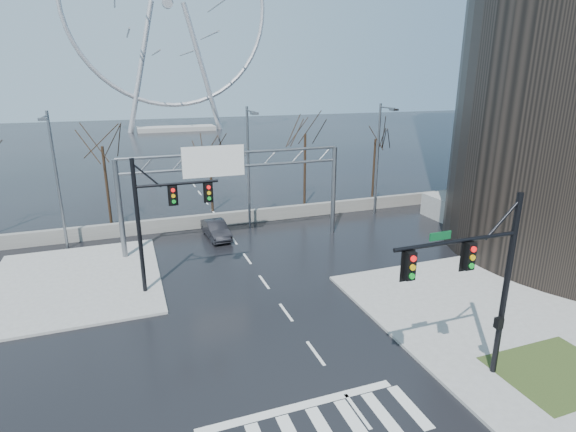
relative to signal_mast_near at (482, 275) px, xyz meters
name	(u,v)px	position (x,y,z in m)	size (l,w,h in m)	color
ground	(315,353)	(-5.14, 4.04, -4.87)	(260.00, 260.00, 0.00)	black
sidewalk_right_ext	(462,298)	(4.86, 6.04, -4.80)	(12.00, 10.00, 0.15)	gray
sidewalk_far	(75,281)	(-16.14, 16.04, -4.80)	(10.00, 12.00, 0.15)	gray
grass_strip	(557,372)	(3.86, -0.96, -4.72)	(5.00, 4.00, 0.02)	#273B18
barrier_wall	(223,219)	(-5.14, 24.04, -4.32)	(52.00, 0.50, 1.10)	slate
signal_mast_near	(482,275)	(0.00, 0.00, 0.00)	(5.52, 0.41, 8.00)	black
signal_mast_far	(158,213)	(-11.01, 13.00, -0.04)	(4.72, 0.41, 8.00)	black
sign_gantry	(230,178)	(-5.52, 19.00, 0.31)	(16.36, 0.40, 7.60)	slate
streetlight_left	(55,171)	(-17.14, 22.20, 1.01)	(0.50, 2.55, 10.00)	slate
streetlight_mid	(249,159)	(-3.14, 22.20, 1.01)	(0.50, 2.55, 10.00)	slate
streetlight_right	(380,151)	(8.86, 22.20, 1.01)	(0.50, 2.55, 10.00)	slate
tree_left	(103,156)	(-14.14, 27.54, 1.10)	(3.75, 3.75, 7.50)	black
tree_center	(210,157)	(-5.14, 28.54, 0.30)	(3.25, 3.25, 6.50)	black
tree_right	(305,142)	(3.86, 27.54, 1.34)	(3.90, 3.90, 7.80)	black
tree_far_right	(375,146)	(11.86, 28.04, 0.54)	(3.40, 3.40, 6.80)	black
ferris_wheel	(168,12)	(-0.14, 99.04, 21.26)	(45.00, 6.00, 50.91)	gray
car	(216,230)	(-6.30, 21.04, -4.18)	(1.47, 4.21, 1.39)	black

